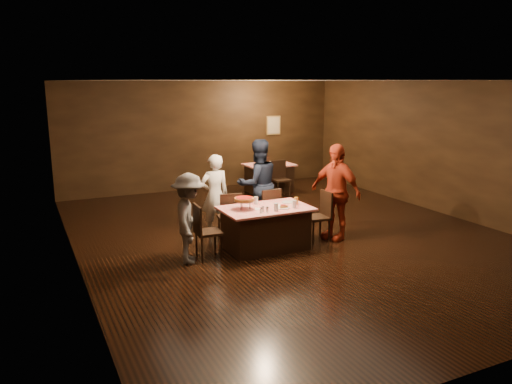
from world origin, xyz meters
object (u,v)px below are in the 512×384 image
Objects in this scene: diner_grey_knit at (189,218)px; glass_front_left at (276,207)px; plate_empty at (288,202)px; chair_end_left at (208,231)px; diner_red_shirt at (335,192)px; chair_end_right at (317,216)px; main_table at (266,228)px; diner_white_jacket at (215,195)px; chair_far_right at (267,211)px; glass_amber at (296,201)px; glass_back at (256,200)px; chair_back_far at (260,171)px; back_table at (269,178)px; diner_navy_hoodie at (258,184)px; chair_far_left at (229,216)px; chair_back_near at (281,179)px; pizza_stand at (244,199)px; glass_front_right at (294,204)px.

glass_front_left is (1.51, -0.23, 0.08)m from diner_grey_knit.
diner_grey_knit is at bearing -173.77° from plate_empty.
chair_end_left is 0.51× the size of diner_red_shirt.
chair_end_left is 2.20m from chair_end_right.
diner_red_shirt is (1.46, -0.04, 0.54)m from main_table.
diner_red_shirt is at bearing 147.65° from diner_white_jacket.
chair_far_right is at bearing 71.57° from glass_front_left.
diner_red_shirt reaches higher than plate_empty.
glass_back is (-0.65, 0.35, 0.00)m from glass_amber.
chair_back_far is 0.62× the size of diner_grey_knit.
plate_empty is (2.01, 0.22, 0.02)m from diner_grey_knit.
diner_white_jacket is (0.59, 1.22, 0.33)m from chair_end_left.
back_table is at bearing 62.11° from main_table.
glass_amber is at bearing -75.96° from plate_empty.
chair_far_right is 0.68m from diner_navy_hoodie.
main_table is at bearing 67.00° from chair_back_far.
diner_red_shirt is at bearing -100.28° from back_table.
chair_back_far is (2.24, 4.83, 0.09)m from main_table.
chair_far_left is at bearing 118.07° from main_table.
chair_back_near is at bearing -139.65° from diner_white_jacket.
glass_front_left is (0.56, -1.52, 0.04)m from diner_white_jacket.
pizza_stand reaches higher than glass_back.
diner_white_jacket is 0.87× the size of diner_red_shirt.
main_table is 1.68× the size of chair_end_right.
chair_back_far is 4.99m from plate_empty.
chair_back_near is 3.60m from diner_white_jacket.
diner_red_shirt is (2.56, -0.04, 0.45)m from chair_end_left.
pizza_stand is at bearing 174.29° from glass_amber.
chair_far_right is 2.50× the size of pizza_stand.
chair_back_near is at bearing 91.87° from chair_back_far.
chair_end_left is at bearing 170.84° from glass_front_right.
plate_empty is (0.95, -0.60, 0.30)m from chair_far_left.
chair_end_right is 6.79× the size of glass_front_left.
glass_front_left is (-0.40, -1.56, -0.08)m from diner_navy_hoodie.
chair_end_right reaches higher than glass_back.
chair_back_far is at bearing 150.09° from diner_red_shirt.
plate_empty is at bearing 75.96° from glass_front_right.
main_table and back_table have the same top height.
chair_end_left is at bearing 57.81° from chair_far_left.
diner_white_jacket is at bearing 131.04° from glass_amber.
main_table is at bearing -7.13° from pizza_stand.
main_table is 11.43× the size of glass_front_right.
pizza_stand is at bearing -83.05° from chair_end_left.
chair_far_right is 6.79× the size of glass_amber.
glass_amber is at bearing -111.12° from chair_back_near.
plate_empty is (0.10, -1.11, -0.15)m from diner_navy_hoodie.
chair_far_left is 1.36m from glass_front_right.
diner_navy_hoodie is (1.55, 1.26, 0.45)m from chair_end_left.
glass_front_right is (1.91, -0.18, 0.08)m from diner_grey_knit.
chair_end_right reaches higher than glass_front_left.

